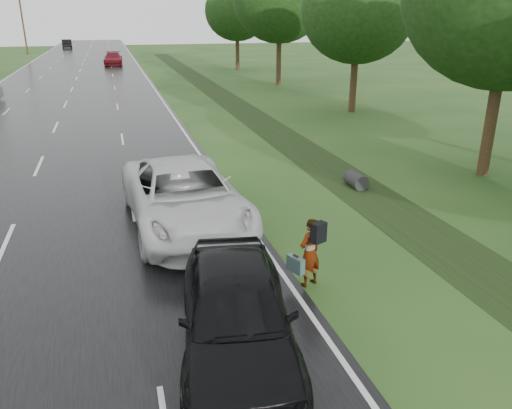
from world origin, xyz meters
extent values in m
cube|color=black|center=(0.00, 45.00, 0.02)|extent=(14.00, 180.00, 0.04)
cube|color=silver|center=(6.75, 45.00, 0.04)|extent=(0.12, 180.00, 0.01)
cube|color=silver|center=(0.00, 45.00, 0.04)|extent=(0.12, 180.00, 0.01)
cube|color=black|center=(11.50, 20.00, 0.00)|extent=(2.20, 120.00, 0.01)
cylinder|color=#2D2D2D|center=(11.50, 10.00, 0.25)|extent=(0.56, 1.00, 0.56)
cylinder|color=#372416|center=(-9.20, 85.00, 5.00)|extent=(0.26, 0.26, 10.00)
cylinder|color=#372416|center=(17.00, 10.00, 1.92)|extent=(0.44, 0.44, 3.84)
cylinder|color=#372416|center=(18.20, 24.00, 1.76)|extent=(0.44, 0.44, 3.52)
ellipsoid|color=black|center=(18.20, 24.00, 6.14)|extent=(7.00, 7.00, 6.30)
cylinder|color=#372416|center=(17.80, 38.00, 2.08)|extent=(0.44, 0.44, 4.16)
ellipsoid|color=black|center=(17.80, 38.00, 7.16)|extent=(8.00, 8.00, 7.20)
cylinder|color=#372416|center=(17.50, 52.00, 1.84)|extent=(0.44, 0.44, 3.68)
ellipsoid|color=black|center=(17.50, 52.00, 6.38)|extent=(7.20, 7.20, 6.48)
imported|color=#A5998C|center=(7.20, 3.82, 0.83)|extent=(0.71, 0.60, 1.66)
cube|color=black|center=(7.30, 3.60, 1.41)|extent=(0.38, 0.31, 0.46)
cube|color=#3C5855|center=(6.84, 3.76, 0.61)|extent=(0.33, 0.49, 0.38)
cube|color=black|center=(6.84, 3.76, 0.83)|extent=(0.10, 0.16, 0.03)
imported|color=silver|center=(4.95, 7.98, 0.97)|extent=(3.46, 6.85, 1.86)
imported|color=black|center=(4.99, 1.82, 0.90)|extent=(2.82, 5.29, 1.71)
imported|color=maroon|center=(3.80, 61.91, 0.82)|extent=(2.43, 5.47, 1.56)
imported|color=black|center=(-4.11, 100.16, 0.86)|extent=(2.13, 5.08, 1.63)
camera|label=1|loc=(3.20, -5.69, 5.89)|focal=35.00mm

